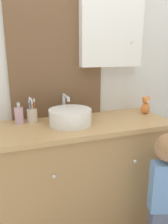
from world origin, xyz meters
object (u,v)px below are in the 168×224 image
soap_dispenser (19,115)px  teddy_bear (146,106)px  sink_basin (70,116)px  toothbrush_holder (32,115)px  child_figure (165,179)px

soap_dispenser → teddy_bear: bearing=-4.5°
sink_basin → toothbrush_holder: sink_basin is taller
teddy_bear → toothbrush_holder: bearing=174.6°
child_figure → teddy_bear: teddy_bear is taller
child_figure → teddy_bear: 0.65m
soap_dispenser → teddy_bear: (1.05, -0.08, 0.01)m
toothbrush_holder → soap_dispenser: size_ratio=1.22×
soap_dispenser → teddy_bear: 1.05m
toothbrush_holder → child_figure: (0.78, -0.60, -0.36)m
soap_dispenser → teddy_bear: size_ratio=1.04×
sink_basin → teddy_bear: bearing=4.4°
soap_dispenser → child_figure: (0.88, -0.59, -0.37)m
sink_basin → teddy_bear: (0.69, 0.05, 0.01)m
toothbrush_holder → soap_dispenser: toothbrush_holder is taller
sink_basin → child_figure: (0.52, -0.46, -0.36)m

